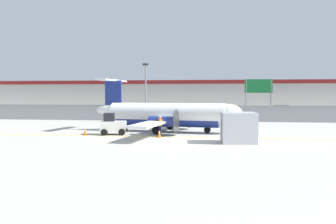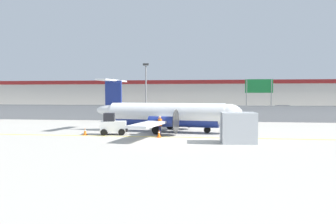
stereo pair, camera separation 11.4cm
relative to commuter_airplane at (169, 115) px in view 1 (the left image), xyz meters
name	(u,v)px [view 1 (the left image)]	position (x,y,z in m)	size (l,w,h in m)	color
ground_plane	(175,137)	(0.91, -3.73, -1.60)	(140.00, 140.00, 0.01)	#ADA89E
perimeter_fence	(188,113)	(0.91, 12.27, -0.49)	(98.00, 0.10, 2.10)	gray
parking_lot_strip	(192,115)	(0.91, 23.77, -1.54)	(98.00, 17.00, 0.12)	#38383A
background_building	(197,95)	(0.91, 42.26, 1.66)	(91.00, 8.10, 6.50)	beige
commuter_airplane	(169,115)	(0.00, 0.00, 0.00)	(14.24, 16.06, 4.92)	white
baggage_tug	(113,125)	(-4.60, -2.73, -0.75)	(2.51, 1.77, 1.88)	silver
ground_crew_worker	(160,125)	(-0.41, -3.06, -0.65)	(0.43, 0.54, 1.70)	#191E4C
cargo_container	(238,128)	(5.79, -6.25, -0.50)	(2.55, 2.18, 2.20)	#B7BCC1
traffic_cone_near_left	(239,128)	(6.52, 0.85, -1.29)	(0.36, 0.36, 0.64)	orange
traffic_cone_near_right	(85,131)	(-6.90, -3.30, -1.29)	(0.36, 0.36, 0.64)	orange
traffic_cone_far_left	(159,134)	(-0.33, -4.06, -1.29)	(0.36, 0.36, 0.64)	orange
parked_car_0	(122,108)	(-12.58, 29.76, -0.71)	(4.24, 2.09, 1.58)	red
parked_car_1	(143,109)	(-7.78, 26.07, -0.71)	(4.39, 2.45, 1.58)	silver
parked_car_2	(161,109)	(-4.73, 26.98, -0.71)	(4.30, 2.21, 1.58)	gray
parked_car_3	(191,111)	(0.90, 21.42, -0.71)	(4.28, 2.16, 1.58)	black
parked_car_4	(224,112)	(5.94, 19.11, -0.71)	(4.38, 2.41, 1.58)	#B28C19
parked_car_5	(255,111)	(10.91, 22.65, -0.71)	(4.34, 2.30, 1.58)	#19662D
parked_car_6	(281,110)	(15.62, 26.35, -0.71)	(4.22, 2.04, 1.58)	silver
apron_light_pole	(146,88)	(-4.04, 9.29, 2.70)	(0.70, 0.30, 7.27)	slate
highway_sign	(259,90)	(10.16, 14.33, 2.54)	(3.60, 0.14, 5.50)	slate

